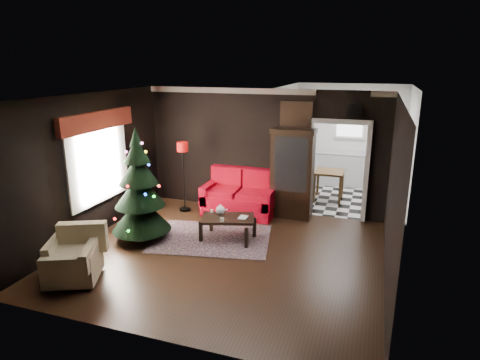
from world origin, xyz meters
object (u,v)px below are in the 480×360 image
(kitchen_table, at_px, (329,186))
(coffee_table, at_px, (228,228))
(armchair, at_px, (72,254))
(wall_clock, at_px, (354,111))
(loveseat, at_px, (240,193))
(floor_lamp, at_px, (184,177))
(christmas_tree, at_px, (139,188))
(curio_cabinet, at_px, (292,176))
(teapot, at_px, (220,210))

(kitchen_table, bearing_deg, coffee_table, -116.77)
(armchair, relative_size, wall_clock, 2.57)
(loveseat, relative_size, coffee_table, 1.69)
(floor_lamp, relative_size, kitchen_table, 2.14)
(christmas_tree, bearing_deg, armchair, -95.17)
(coffee_table, bearing_deg, armchair, -127.96)
(curio_cabinet, xyz_separation_m, floor_lamp, (-2.42, -0.46, -0.12))
(armchair, height_order, wall_clock, wall_clock)
(floor_lamp, distance_m, teapot, 1.75)
(armchair, relative_size, teapot, 4.02)
(floor_lamp, bearing_deg, loveseat, 10.59)
(coffee_table, bearing_deg, wall_clock, 41.01)
(wall_clock, bearing_deg, floor_lamp, -170.01)
(coffee_table, relative_size, kitchen_table, 1.34)
(armchair, bearing_deg, christmas_tree, 60.94)
(christmas_tree, relative_size, armchair, 2.63)
(curio_cabinet, bearing_deg, teapot, -125.02)
(loveseat, bearing_deg, christmas_tree, -125.04)
(coffee_table, height_order, kitchen_table, kitchen_table)
(christmas_tree, distance_m, wall_clock, 4.58)
(loveseat, xyz_separation_m, kitchen_table, (1.80, 1.65, -0.12))
(christmas_tree, bearing_deg, floor_lamp, 87.06)
(curio_cabinet, xyz_separation_m, kitchen_table, (0.65, 1.43, -0.57))
(curio_cabinet, relative_size, christmas_tree, 0.88)
(kitchen_table, bearing_deg, loveseat, -137.49)
(curio_cabinet, bearing_deg, wall_clock, 8.53)
(wall_clock, bearing_deg, curio_cabinet, -171.47)
(curio_cabinet, relative_size, armchair, 2.31)
(curio_cabinet, bearing_deg, coffee_table, -118.70)
(armchair, distance_m, wall_clock, 5.95)
(coffee_table, relative_size, wall_clock, 3.14)
(teapot, bearing_deg, armchair, -123.81)
(coffee_table, distance_m, kitchen_table, 3.45)
(teapot, distance_m, wall_clock, 3.40)
(christmas_tree, relative_size, coffee_table, 2.15)
(curio_cabinet, relative_size, coffee_table, 1.89)
(christmas_tree, height_order, teapot, christmas_tree)
(floor_lamp, relative_size, teapot, 7.85)
(floor_lamp, relative_size, armchair, 1.96)
(armchair, bearing_deg, wall_clock, 22.71)
(curio_cabinet, relative_size, wall_clock, 5.94)
(christmas_tree, bearing_deg, curio_cabinet, 40.69)
(curio_cabinet, relative_size, floor_lamp, 1.18)
(curio_cabinet, height_order, wall_clock, wall_clock)
(armchair, relative_size, coffee_table, 0.82)
(coffee_table, bearing_deg, curio_cabinet, 61.30)
(curio_cabinet, distance_m, wall_clock, 1.88)
(floor_lamp, height_order, coffee_table, floor_lamp)
(loveseat, xyz_separation_m, coffee_table, (0.25, -1.43, -0.26))
(floor_lamp, xyz_separation_m, teapot, (1.33, -1.10, -0.27))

